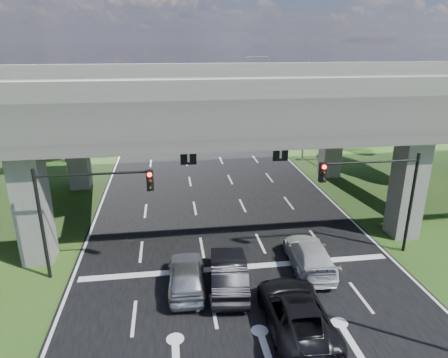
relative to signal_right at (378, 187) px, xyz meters
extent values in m
plane|color=#1E3F14|center=(-7.82, -3.94, -4.19)|extent=(160.00, 160.00, 0.00)
cube|color=black|center=(-7.82, 6.06, -4.17)|extent=(18.00, 120.00, 0.03)
cube|color=#353330|center=(-7.82, 8.06, 3.81)|extent=(80.00, 15.00, 2.00)
cube|color=slate|center=(-7.82, 0.81, 5.31)|extent=(80.00, 0.50, 1.00)
cube|color=slate|center=(-7.82, 15.31, 5.31)|extent=(80.00, 0.50, 1.00)
cube|color=slate|center=(-18.82, 2.06, -0.69)|extent=(1.60, 1.60, 7.00)
cube|color=slate|center=(-18.82, 14.06, -0.69)|extent=(1.60, 1.60, 7.00)
cube|color=slate|center=(3.18, 2.06, -0.69)|extent=(1.60, 1.60, 7.00)
cube|color=slate|center=(3.18, 14.06, -0.69)|extent=(1.60, 1.60, 7.00)
cube|color=black|center=(-10.32, 1.06, 1.81)|extent=(0.85, 0.06, 0.85)
cube|color=black|center=(-5.32, 1.06, 1.81)|extent=(0.85, 0.06, 0.85)
cylinder|color=black|center=(2.18, 0.06, -1.19)|extent=(0.18, 0.18, 6.00)
cylinder|color=black|center=(-0.57, 0.06, 1.41)|extent=(5.50, 0.12, 0.12)
cube|color=black|center=(-3.32, -0.12, 1.01)|extent=(0.35, 0.28, 1.05)
sphere|color=#FF0C05|center=(-3.32, -0.28, 1.36)|extent=(0.22, 0.22, 0.22)
cylinder|color=black|center=(-17.82, 0.06, -1.19)|extent=(0.18, 0.18, 6.00)
cylinder|color=black|center=(-15.07, 0.06, 1.41)|extent=(5.50, 0.12, 0.12)
cube|color=black|center=(-12.32, -0.12, 1.01)|extent=(0.35, 0.28, 1.05)
sphere|color=#FF0C05|center=(-12.32, -0.28, 1.36)|extent=(0.22, 0.22, 0.22)
cylinder|color=gray|center=(2.68, 20.06, 0.81)|extent=(0.16, 0.16, 10.00)
cylinder|color=gray|center=(1.18, 20.06, 5.51)|extent=(3.00, 0.10, 0.10)
cube|color=gray|center=(-0.32, 20.06, 5.41)|extent=(0.60, 0.25, 0.18)
cylinder|color=gray|center=(2.68, 36.06, 0.81)|extent=(0.16, 0.16, 10.00)
cylinder|color=gray|center=(1.18, 36.06, 5.51)|extent=(3.00, 0.10, 0.10)
cube|color=gray|center=(-0.32, 36.06, 5.41)|extent=(0.60, 0.25, 0.18)
cylinder|color=black|center=(-21.82, 22.06, -2.54)|extent=(0.36, 0.36, 3.30)
sphere|color=#1F5115|center=(-21.82, 22.06, 0.46)|extent=(4.50, 4.50, 4.50)
sphere|color=#1F5115|center=(-21.42, 21.76, 1.81)|extent=(3.60, 3.60, 3.60)
sphere|color=#1F5115|center=(-22.12, 22.46, -0.44)|extent=(3.30, 3.30, 3.30)
cylinder|color=black|center=(-24.82, 30.06, -2.76)|extent=(0.36, 0.36, 2.86)
sphere|color=#1F5115|center=(-24.82, 30.06, -0.16)|extent=(3.90, 3.90, 3.90)
sphere|color=#1F5115|center=(-24.42, 29.76, 1.01)|extent=(3.12, 3.12, 3.12)
sphere|color=#1F5115|center=(-25.12, 30.46, -0.94)|extent=(2.86, 2.86, 2.86)
cylinder|color=black|center=(-20.82, 38.06, -2.43)|extent=(0.36, 0.36, 3.52)
sphere|color=#1F5115|center=(-20.82, 38.06, 0.77)|extent=(4.80, 4.80, 4.80)
sphere|color=#1F5115|center=(-20.42, 37.76, 2.21)|extent=(3.84, 3.84, 3.84)
sphere|color=#1F5115|center=(-21.12, 38.46, -0.19)|extent=(3.52, 3.52, 3.52)
cylinder|color=black|center=(5.18, 24.06, -2.65)|extent=(0.36, 0.36, 3.08)
sphere|color=#1F5115|center=(5.18, 24.06, 0.15)|extent=(4.20, 4.20, 4.20)
sphere|color=#1F5115|center=(5.58, 23.76, 1.41)|extent=(3.36, 3.36, 3.36)
sphere|color=#1F5115|center=(4.88, 24.46, -0.69)|extent=(3.08, 3.08, 3.08)
cylinder|color=black|center=(8.18, 32.06, -2.76)|extent=(0.36, 0.36, 2.86)
sphere|color=#1F5115|center=(8.18, 32.06, -0.16)|extent=(3.90, 3.90, 3.90)
sphere|color=#1F5115|center=(8.58, 31.76, 1.01)|extent=(3.12, 3.12, 3.12)
sphere|color=#1F5115|center=(7.88, 32.46, -0.94)|extent=(2.86, 2.86, 2.86)
cylinder|color=black|center=(4.18, 40.06, -2.54)|extent=(0.36, 0.36, 3.30)
sphere|color=#1F5115|center=(4.18, 40.06, 0.46)|extent=(4.50, 4.50, 4.50)
sphere|color=#1F5115|center=(4.58, 39.76, 1.81)|extent=(3.60, 3.60, 3.60)
sphere|color=#1F5115|center=(3.88, 40.46, -0.44)|extent=(3.30, 3.30, 3.30)
imported|color=#B2B5BA|center=(-10.74, -1.97, -3.39)|extent=(2.00, 4.59, 1.54)
imported|color=black|center=(-8.66, -2.15, -3.33)|extent=(2.24, 5.16, 1.65)
imported|color=#B4B4B4|center=(-4.03, -0.94, -3.41)|extent=(2.50, 5.30, 1.49)
imported|color=black|center=(-6.26, -5.53, -3.37)|extent=(2.77, 5.71, 1.56)
camera|label=1|loc=(-11.31, -19.20, 7.61)|focal=32.00mm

